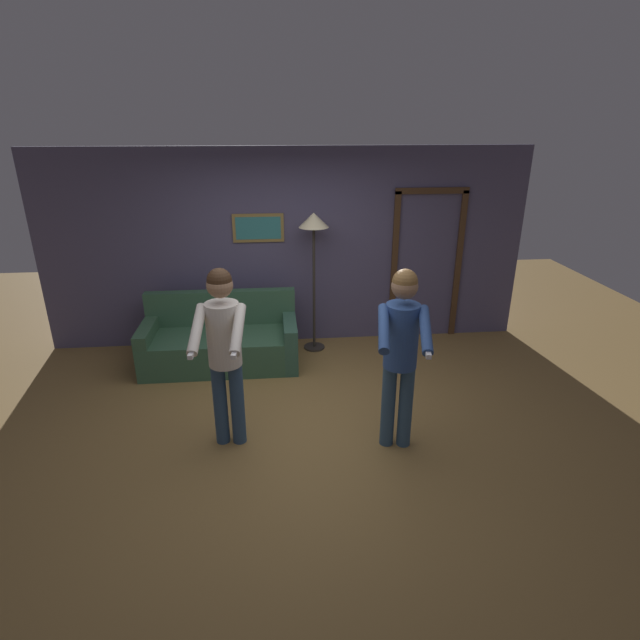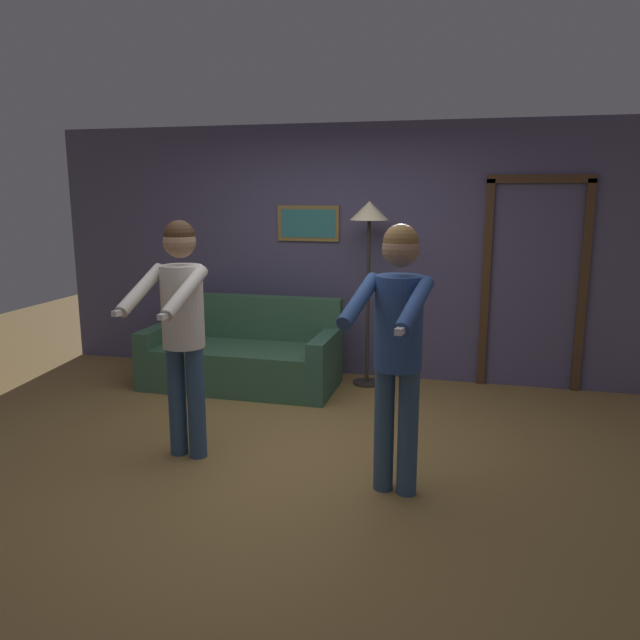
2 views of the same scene
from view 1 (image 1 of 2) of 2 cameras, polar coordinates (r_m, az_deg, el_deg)
ground_plane at (r=5.22m, az=-2.56°, el=-11.69°), size 12.00×12.00×0.00m
back_wall_assembly at (r=6.69m, az=-3.54°, el=8.11°), size 6.40×0.10×2.60m
couch at (r=6.40m, az=-11.25°, el=-2.62°), size 1.90×0.85×0.87m
torchiere_lamp at (r=6.32m, az=-0.72°, el=9.83°), size 0.38×0.38×1.83m
person_standing_left at (r=4.50m, az=-10.95°, el=-2.57°), size 0.47×0.70×1.73m
person_standing_right at (r=4.44m, az=9.26°, el=-2.75°), size 0.52×0.73×1.73m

